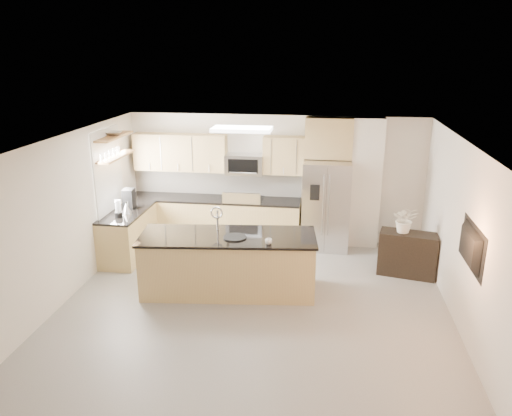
% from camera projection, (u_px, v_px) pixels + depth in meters
% --- Properties ---
extents(floor, '(6.50, 6.50, 0.00)m').
position_uv_depth(floor, '(252.00, 314.00, 7.60)').
color(floor, gray).
rests_on(floor, ground).
extents(ceiling, '(6.00, 6.50, 0.02)m').
position_uv_depth(ceiling, '(251.00, 145.00, 6.80)').
color(ceiling, white).
rests_on(ceiling, wall_back).
extents(wall_back, '(6.00, 0.02, 2.60)m').
position_uv_depth(wall_back, '(275.00, 179.00, 10.26)').
color(wall_back, silver).
rests_on(wall_back, floor).
extents(wall_front, '(6.00, 0.02, 2.60)m').
position_uv_depth(wall_front, '(193.00, 371.00, 4.14)').
color(wall_front, silver).
rests_on(wall_front, floor).
extents(wall_left, '(0.02, 6.50, 2.60)m').
position_uv_depth(wall_left, '(57.00, 224.00, 7.60)').
color(wall_left, silver).
rests_on(wall_left, floor).
extents(wall_right, '(0.02, 6.50, 2.60)m').
position_uv_depth(wall_right, '(469.00, 245.00, 6.80)').
color(wall_right, silver).
rests_on(wall_right, floor).
extents(back_counter, '(3.55, 0.66, 1.44)m').
position_uv_depth(back_counter, '(214.00, 219.00, 10.38)').
color(back_counter, tan).
rests_on(back_counter, floor).
extents(left_counter, '(0.66, 1.50, 0.92)m').
position_uv_depth(left_counter, '(128.00, 234.00, 9.56)').
color(left_counter, tan).
rests_on(left_counter, floor).
extents(range, '(0.76, 0.64, 1.14)m').
position_uv_depth(range, '(244.00, 220.00, 10.29)').
color(range, black).
rests_on(range, floor).
extents(upper_cabinets, '(3.50, 0.33, 0.75)m').
position_uv_depth(upper_cabinets, '(211.00, 153.00, 10.12)').
color(upper_cabinets, tan).
rests_on(upper_cabinets, wall_back).
extents(microwave, '(0.76, 0.40, 0.40)m').
position_uv_depth(microwave, '(245.00, 164.00, 10.05)').
color(microwave, '#B8B8BA').
rests_on(microwave, upper_cabinets).
extents(refrigerator, '(0.92, 0.78, 1.78)m').
position_uv_depth(refrigerator, '(326.00, 205.00, 9.89)').
color(refrigerator, '#B8B8BA').
rests_on(refrigerator, floor).
extents(partition_column, '(0.60, 0.30, 2.60)m').
position_uv_depth(partition_column, '(365.00, 184.00, 9.88)').
color(partition_column, white).
rests_on(partition_column, floor).
extents(window, '(0.04, 1.15, 1.65)m').
position_uv_depth(window, '(108.00, 173.00, 9.24)').
color(window, white).
rests_on(window, wall_left).
extents(shelf_lower, '(0.30, 1.20, 0.04)m').
position_uv_depth(shelf_lower, '(115.00, 156.00, 9.22)').
color(shelf_lower, olive).
rests_on(shelf_lower, wall_left).
extents(shelf_upper, '(0.30, 1.20, 0.04)m').
position_uv_depth(shelf_upper, '(113.00, 136.00, 9.11)').
color(shelf_upper, olive).
rests_on(shelf_upper, wall_left).
extents(ceiling_fixture, '(1.00, 0.50, 0.06)m').
position_uv_depth(ceiling_fixture, '(242.00, 129.00, 8.38)').
color(ceiling_fixture, white).
rests_on(ceiling_fixture, ceiling).
extents(island, '(2.93, 1.32, 1.41)m').
position_uv_depth(island, '(228.00, 263.00, 8.18)').
color(island, tan).
rests_on(island, floor).
extents(credenza, '(1.05, 0.61, 0.79)m').
position_uv_depth(credenza, '(408.00, 254.00, 8.80)').
color(credenza, black).
rests_on(credenza, floor).
extents(cup, '(0.12, 0.12, 0.09)m').
position_uv_depth(cup, '(269.00, 241.00, 7.67)').
color(cup, white).
rests_on(cup, island).
extents(platter, '(0.40, 0.40, 0.02)m').
position_uv_depth(platter, '(235.00, 237.00, 7.93)').
color(platter, black).
rests_on(platter, island).
extents(blender, '(0.14, 0.14, 0.33)m').
position_uv_depth(blender, '(118.00, 210.00, 9.05)').
color(blender, black).
rests_on(blender, left_counter).
extents(kettle, '(0.18, 0.18, 0.23)m').
position_uv_depth(kettle, '(126.00, 208.00, 9.29)').
color(kettle, '#B8B8BA').
rests_on(kettle, left_counter).
extents(coffee_maker, '(0.22, 0.26, 0.37)m').
position_uv_depth(coffee_maker, '(129.00, 199.00, 9.56)').
color(coffee_maker, black).
rests_on(coffee_maker, left_counter).
extents(bowl, '(0.43, 0.43, 0.09)m').
position_uv_depth(bowl, '(113.00, 133.00, 9.10)').
color(bowl, '#B8B8BA').
rests_on(bowl, shelf_upper).
extents(flower_vase, '(0.66, 0.57, 0.71)m').
position_uv_depth(flower_vase, '(406.00, 213.00, 8.61)').
color(flower_vase, white).
rests_on(flower_vase, credenza).
extents(television, '(0.14, 1.08, 0.62)m').
position_uv_depth(television, '(466.00, 247.00, 6.61)').
color(television, black).
rests_on(television, wall_right).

